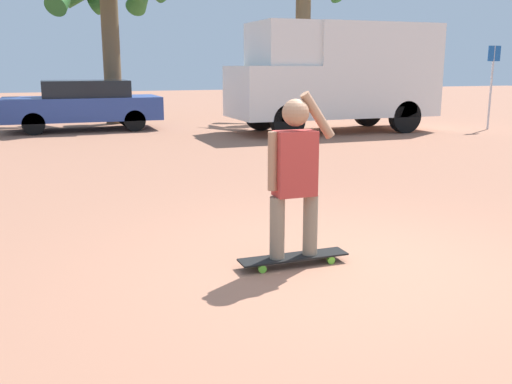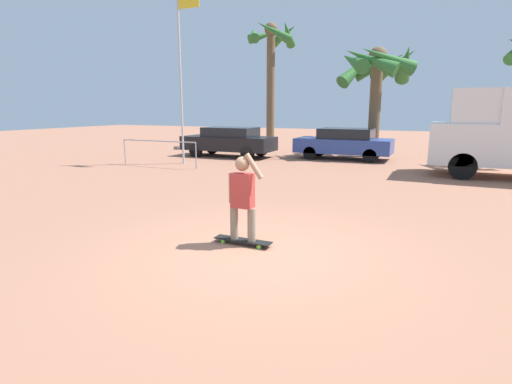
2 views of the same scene
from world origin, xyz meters
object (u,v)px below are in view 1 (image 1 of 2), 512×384
person_skateboarder (295,169)px  street_sign (492,76)px  skateboard (293,258)px  camper_van (337,73)px  parked_car_blue (83,104)px

person_skateboarder → street_sign: 13.64m
skateboard → person_skateboarder: person_skateboarder is taller
skateboard → camper_van: size_ratio=0.18×
parked_car_blue → street_sign: 12.05m
skateboard → parked_car_blue: bearing=94.6°
skateboard → parked_car_blue: 12.97m
skateboard → street_sign: size_ratio=0.44×
person_skateboarder → parked_car_blue: (-1.04, 12.91, -0.16)m
skateboard → person_skateboarder: size_ratio=0.69×
person_skateboarder → camper_van: bearing=60.1°
camper_van → parked_car_blue: bearing=157.0°
parked_car_blue → camper_van: bearing=-23.0°
person_skateboarder → camper_van: camper_van is taller
camper_van → parked_car_blue: size_ratio=1.32×
street_sign → person_skateboarder: bearing=-139.1°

